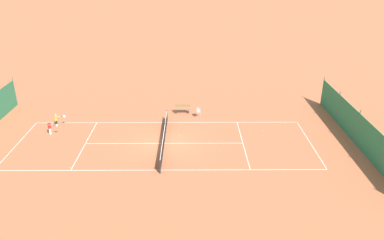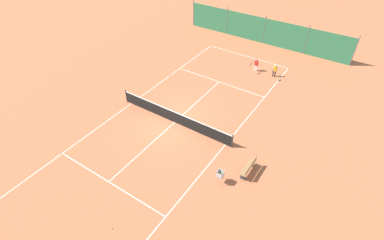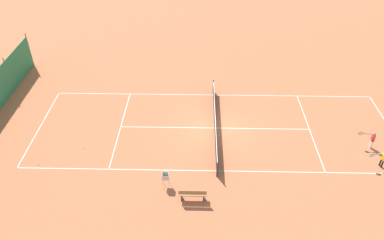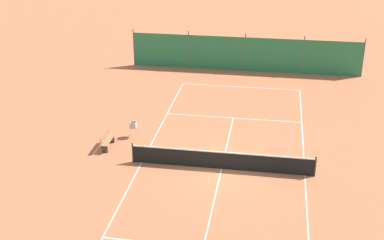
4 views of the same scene
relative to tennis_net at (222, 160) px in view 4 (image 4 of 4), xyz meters
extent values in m
plane|color=#B7603D|center=(0.00, 0.00, -0.50)|extent=(600.00, 600.00, 0.00)
cube|color=white|center=(0.00, -11.90, -0.50)|extent=(8.25, 0.05, 0.01)
cube|color=white|center=(-4.10, 0.00, -0.50)|extent=(0.05, 23.85, 0.01)
cube|color=white|center=(4.10, 0.00, -0.50)|extent=(0.05, 23.85, 0.01)
cube|color=white|center=(0.00, -6.40, -0.50)|extent=(8.20, 0.05, 0.01)
cube|color=white|center=(0.00, 0.00, -0.50)|extent=(0.05, 12.80, 0.01)
cylinder|color=#2D2D2D|center=(-4.55, 0.00, 0.03)|extent=(0.08, 0.08, 1.06)
cylinder|color=#2D2D2D|center=(4.55, 0.00, 0.03)|extent=(0.08, 0.08, 1.06)
cube|color=black|center=(0.00, 0.00, -0.04)|extent=(9.10, 0.02, 0.91)
cube|color=white|center=(0.00, 0.00, 0.43)|extent=(9.10, 0.04, 0.06)
cube|color=#2D754C|center=(0.00, -15.50, 0.80)|extent=(17.20, 0.04, 2.60)
cylinder|color=#59595E|center=(-8.60, -15.50, 0.95)|extent=(0.08, 0.08, 2.90)
cylinder|color=#59595E|center=(-4.30, -15.50, 0.95)|extent=(0.08, 0.08, 2.90)
cylinder|color=#59595E|center=(0.00, -15.50, 0.95)|extent=(0.08, 0.08, 2.90)
cylinder|color=#59595E|center=(4.30, -15.50, 0.95)|extent=(0.08, 0.08, 2.90)
cylinder|color=#59595E|center=(8.60, -15.50, 0.95)|extent=(0.08, 0.08, 2.90)
sphere|color=#CCE033|center=(3.83, -10.72, -0.47)|extent=(0.07, 0.07, 0.07)
sphere|color=#CCE033|center=(2.27, -8.42, -0.47)|extent=(0.07, 0.07, 0.07)
sphere|color=#CCE033|center=(1.29, -1.22, -0.47)|extent=(0.07, 0.07, 0.07)
cylinder|color=#B7B7BC|center=(5.13, -3.07, -0.22)|extent=(0.02, 0.02, 0.55)
cylinder|color=#B7B7BC|center=(5.47, -3.07, -0.22)|extent=(0.02, 0.02, 0.55)
cylinder|color=#B7B7BC|center=(5.13, -2.73, -0.22)|extent=(0.02, 0.02, 0.55)
cylinder|color=#B7B7BC|center=(5.47, -2.73, -0.22)|extent=(0.02, 0.02, 0.55)
cube|color=#B7B7BC|center=(5.30, -2.90, 0.06)|extent=(0.34, 0.34, 0.02)
cube|color=#B7B7BC|center=(5.30, -3.07, 0.22)|extent=(0.34, 0.02, 0.34)
cube|color=#B7B7BC|center=(5.30, -2.73, 0.22)|extent=(0.34, 0.02, 0.34)
cube|color=#B7B7BC|center=(5.13, -2.90, 0.22)|extent=(0.02, 0.34, 0.34)
cube|color=#B7B7BC|center=(5.47, -2.90, 0.22)|extent=(0.02, 0.34, 0.34)
sphere|color=#CCE033|center=(5.18, -2.77, 0.10)|extent=(0.07, 0.07, 0.07)
sphere|color=#CCE033|center=(5.21, -2.92, 0.10)|extent=(0.07, 0.07, 0.07)
sphere|color=#CCE033|center=(5.28, -2.82, 0.10)|extent=(0.07, 0.07, 0.07)
sphere|color=#CCE033|center=(5.21, -2.99, 0.10)|extent=(0.07, 0.07, 0.07)
sphere|color=#CCE033|center=(5.28, -2.90, 0.10)|extent=(0.07, 0.07, 0.07)
sphere|color=#CCE033|center=(5.36, -2.93, 0.10)|extent=(0.07, 0.07, 0.07)
sphere|color=#CCE033|center=(5.31, -2.78, 0.16)|extent=(0.07, 0.07, 0.07)
sphere|color=#CCE033|center=(5.43, -2.87, 0.16)|extent=(0.07, 0.07, 0.07)
sphere|color=#CCE033|center=(5.26, -2.92, 0.16)|extent=(0.07, 0.07, 0.07)
sphere|color=#CCE033|center=(5.26, -2.93, 0.16)|extent=(0.07, 0.07, 0.07)
cube|color=olive|center=(6.30, -1.37, -0.06)|extent=(0.36, 1.50, 0.05)
cube|color=olive|center=(6.46, -1.37, 0.20)|extent=(0.04, 1.50, 0.28)
cube|color=#333338|center=(6.30, -1.97, -0.28)|extent=(0.32, 0.06, 0.44)
cube|color=#333338|center=(6.30, -0.77, -0.28)|extent=(0.32, 0.06, 0.44)
camera|label=1|loc=(-26.97, -2.09, 13.63)|focal=35.00mm
camera|label=2|loc=(10.04, -12.89, 13.12)|focal=28.00mm
camera|label=3|loc=(19.97, -1.11, 15.19)|focal=35.00mm
camera|label=4|loc=(-2.33, 23.33, 12.57)|focal=50.00mm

